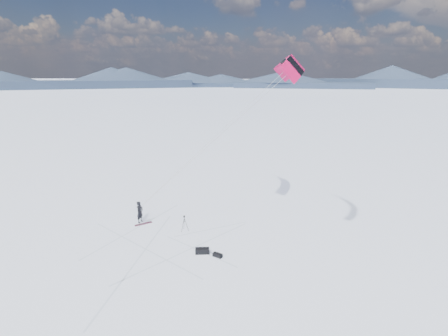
% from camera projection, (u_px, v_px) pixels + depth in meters
% --- Properties ---
extents(ground, '(1800.00, 1800.00, 0.00)m').
position_uv_depth(ground, '(170.00, 234.00, 25.62)').
color(ground, white).
extents(horizon_hills, '(704.00, 704.00, 9.00)m').
position_uv_depth(horizon_hills, '(168.00, 189.00, 24.59)').
color(horizon_hills, '#161F31').
rests_on(horizon_hills, ground).
extents(snow_tracks, '(14.76, 10.25, 0.01)m').
position_uv_depth(snow_tracks, '(161.00, 235.00, 25.43)').
color(snow_tracks, '#B1BED2').
rests_on(snow_tracks, ground).
extents(snowkiter, '(0.56, 0.75, 1.88)m').
position_uv_depth(snowkiter, '(141.00, 222.00, 27.66)').
color(snowkiter, black).
rests_on(snowkiter, ground).
extents(snowboard, '(1.24, 1.19, 0.04)m').
position_uv_depth(snowboard, '(143.00, 224.00, 27.30)').
color(snowboard, maroon).
rests_on(snowboard, ground).
extents(tripod, '(0.56, 0.63, 1.30)m').
position_uv_depth(tripod, '(184.00, 221.00, 25.92)').
color(tripod, black).
rests_on(tripod, ground).
extents(gear_bag_a, '(1.06, 0.70, 0.44)m').
position_uv_depth(gear_bag_a, '(202.00, 251.00, 22.81)').
color(gear_bag_a, black).
rests_on(gear_bag_a, ground).
extents(gear_bag_b, '(0.73, 0.52, 0.30)m').
position_uv_depth(gear_bag_b, '(218.00, 255.00, 22.37)').
color(gear_bag_b, black).
rests_on(gear_bag_b, ground).
extents(power_kite, '(13.11, 6.18, 12.19)m').
position_uv_depth(power_kite, '(291.00, 68.00, 23.17)').
color(power_kite, '#B80C42').
rests_on(power_kite, ground).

